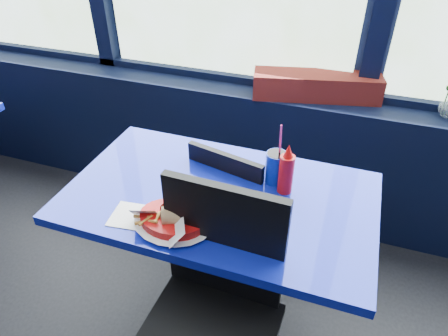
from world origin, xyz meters
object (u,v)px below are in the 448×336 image
(chair_near_back, at_px, (227,202))
(soda_cup, at_px, (276,167))
(planter_box, at_px, (316,86))
(ketchup_bottle, at_px, (286,171))
(food_basket, at_px, (174,218))
(near_table, at_px, (220,227))
(chair_near_front, at_px, (213,304))

(chair_near_back, relative_size, soda_cup, 2.96)
(planter_box, relative_size, ketchup_bottle, 3.08)
(chair_near_back, distance_m, ketchup_bottle, 0.49)
(chair_near_back, bearing_deg, soda_cup, 168.54)
(chair_near_back, height_order, planter_box, planter_box)
(food_basket, xyz_separation_m, ketchup_bottle, (0.32, 0.32, 0.06))
(planter_box, xyz_separation_m, ketchup_bottle, (0.01, -0.78, -0.02))
(near_table, distance_m, chair_near_front, 0.38)
(ketchup_bottle, bearing_deg, chair_near_front, -105.76)
(chair_near_back, bearing_deg, ketchup_bottle, 164.03)
(soda_cup, bearing_deg, chair_near_front, -98.78)
(planter_box, distance_m, food_basket, 1.15)
(food_basket, relative_size, ketchup_bottle, 1.22)
(food_basket, height_order, soda_cup, soda_cup)
(food_basket, bearing_deg, chair_near_back, 88.15)
(near_table, bearing_deg, chair_near_back, 101.87)
(chair_near_front, height_order, soda_cup, soda_cup)
(food_basket, bearing_deg, chair_near_front, -33.85)
(planter_box, relative_size, food_basket, 2.51)
(near_table, relative_size, chair_near_front, 1.21)
(near_table, bearing_deg, planter_box, 75.36)
(near_table, bearing_deg, food_basket, -112.18)
(chair_near_back, relative_size, planter_box, 1.26)
(soda_cup, bearing_deg, chair_near_back, 155.87)
(near_table, distance_m, soda_cup, 0.35)
(chair_near_front, height_order, chair_near_back, chair_near_front)
(near_table, bearing_deg, ketchup_bottle, 23.39)
(chair_near_back, bearing_deg, chair_near_front, 117.12)
(ketchup_bottle, bearing_deg, chair_near_back, 151.35)
(planter_box, xyz_separation_m, food_basket, (-0.32, -1.10, -0.08))
(chair_near_front, distance_m, ketchup_bottle, 0.55)
(soda_cup, bearing_deg, near_table, -140.27)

